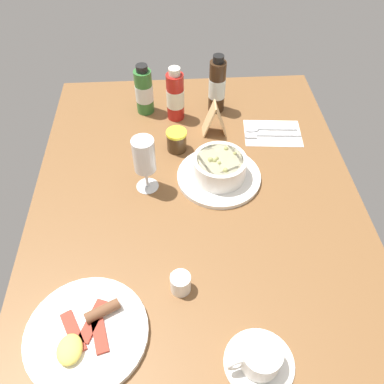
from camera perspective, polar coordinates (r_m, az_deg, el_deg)
ground_plane at (r=103.88cm, az=0.63°, el=-1.16°), size 110.00×84.00×3.00cm
porridge_bowl at (r=105.05cm, az=3.91°, el=3.25°), size 22.24×22.24×7.87cm
cutlery_setting at (r=123.16cm, az=11.18°, el=8.29°), size 13.60×17.77×0.90cm
coffee_cup at (r=79.71cm, az=9.65°, el=-22.35°), size 13.22×13.22×5.74cm
creamer_jug at (r=85.44cm, az=-1.69°, el=-12.79°), size 4.31×5.16×5.18cm
wine_glass at (r=98.56cm, az=-6.82°, el=4.89°), size 5.83×5.83×15.66cm
jam_jar at (r=113.70cm, az=-2.21°, el=7.34°), size 5.79×5.79×6.29cm
sauce_bottle_red at (r=123.00cm, az=-2.39°, el=13.49°), size 5.33×5.33×16.91cm
sauce_bottle_green at (r=126.67cm, az=-6.84°, el=14.07°), size 5.46×5.46×15.92cm
sauce_bottle_brown at (r=126.17cm, az=3.59°, el=14.83°), size 5.11×5.11×18.47cm
breakfast_plate at (r=84.70cm, az=-14.83°, el=-18.91°), size 24.03×24.03×3.70cm
menu_card at (r=118.66cm, az=3.24°, el=10.37°), size 5.08×7.03×9.97cm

